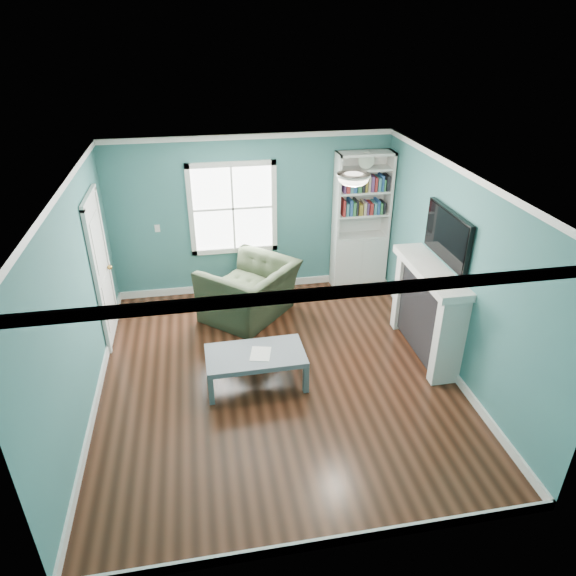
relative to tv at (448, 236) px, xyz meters
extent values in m
plane|color=black|center=(-2.20, -0.20, -1.72)|extent=(5.00, 5.00, 0.00)
plane|color=teal|center=(-2.20, 2.30, -0.43)|extent=(4.50, 0.00, 4.50)
plane|color=teal|center=(-2.20, -2.70, -0.43)|extent=(4.50, 0.00, 4.50)
plane|color=teal|center=(-4.45, -0.20, -0.43)|extent=(0.00, 5.00, 5.00)
plane|color=teal|center=(0.05, -0.20, -0.43)|extent=(0.00, 5.00, 5.00)
plane|color=white|center=(-2.20, -0.20, 0.88)|extent=(5.00, 5.00, 0.00)
cube|color=white|center=(-2.20, 2.28, -1.66)|extent=(4.50, 0.03, 0.12)
cube|color=white|center=(-2.20, -2.69, -1.66)|extent=(4.50, 0.03, 0.12)
cube|color=white|center=(-4.44, -0.20, -1.66)|extent=(0.03, 5.00, 0.12)
cube|color=white|center=(0.03, -0.20, -1.66)|extent=(0.03, 5.00, 0.12)
cube|color=white|center=(-2.20, 2.28, 0.84)|extent=(4.50, 0.04, 0.08)
cube|color=white|center=(-2.20, -2.68, 0.84)|extent=(4.50, 0.04, 0.08)
cube|color=white|center=(-4.43, -0.20, 0.84)|extent=(0.04, 5.00, 0.08)
cube|color=white|center=(0.03, -0.20, 0.84)|extent=(0.04, 5.00, 0.08)
cube|color=white|center=(-2.50, 2.29, -0.27)|extent=(1.24, 0.01, 1.34)
cube|color=white|center=(-3.16, 2.28, -0.27)|extent=(0.08, 0.06, 1.50)
cube|color=white|center=(-1.84, 2.28, -0.27)|extent=(0.08, 0.06, 1.50)
cube|color=white|center=(-2.50, 2.28, -0.98)|extent=(1.40, 0.06, 0.08)
cube|color=white|center=(-2.50, 2.28, 0.44)|extent=(1.40, 0.06, 0.08)
cube|color=white|center=(-2.50, 2.28, -0.27)|extent=(1.24, 0.03, 0.03)
cube|color=white|center=(-2.50, 2.28, -0.27)|extent=(0.03, 0.03, 1.34)
cube|color=silver|center=(-0.43, 2.10, -1.27)|extent=(0.90, 0.35, 0.90)
cube|color=silver|center=(-0.86, 2.10, -0.12)|extent=(0.04, 0.35, 1.40)
cube|color=silver|center=(0.00, 2.10, -0.12)|extent=(0.04, 0.35, 1.40)
cube|color=silver|center=(-0.43, 2.26, -0.12)|extent=(0.90, 0.02, 1.40)
cube|color=silver|center=(-0.43, 2.10, 0.55)|extent=(0.90, 0.35, 0.04)
cube|color=silver|center=(-0.43, 2.10, -0.80)|extent=(0.84, 0.33, 0.03)
cube|color=silver|center=(-0.43, 2.10, -0.42)|extent=(0.84, 0.33, 0.03)
cube|color=silver|center=(-0.43, 2.10, -0.04)|extent=(0.84, 0.33, 0.03)
cube|color=silver|center=(-0.43, 2.10, 0.32)|extent=(0.84, 0.33, 0.03)
cube|color=maroon|center=(-0.43, 2.08, -0.30)|extent=(0.70, 0.25, 0.22)
cube|color=teal|center=(-0.43, 2.08, 0.08)|extent=(0.70, 0.25, 0.22)
cylinder|color=beige|center=(-0.43, 2.05, 0.46)|extent=(0.26, 0.06, 0.26)
cube|color=black|center=(-0.11, 0.00, -1.12)|extent=(0.30, 1.20, 1.10)
cube|color=black|center=(-0.13, 0.00, -1.32)|extent=(0.22, 0.65, 0.70)
cube|color=silver|center=(-0.13, -0.67, -1.12)|extent=(0.36, 0.16, 1.20)
cube|color=silver|center=(-0.13, 0.67, -1.12)|extent=(0.36, 0.16, 1.20)
cube|color=silver|center=(-0.15, 0.00, -0.47)|extent=(0.44, 1.58, 0.10)
cube|color=black|center=(0.00, 0.00, 0.00)|extent=(0.06, 1.10, 0.65)
cube|color=silver|center=(-4.43, 1.20, -0.70)|extent=(0.04, 0.80, 2.05)
cube|color=white|center=(-4.42, 0.75, -0.70)|extent=(0.05, 0.08, 2.13)
cube|color=white|center=(-4.42, 1.65, -0.70)|extent=(0.05, 0.08, 2.13)
cube|color=white|center=(-4.42, 1.20, 0.36)|extent=(0.05, 0.98, 0.08)
sphere|color=#BF8C3F|center=(-4.37, 1.50, -0.77)|extent=(0.07, 0.07, 0.07)
ellipsoid|color=white|center=(-1.30, -0.10, 0.82)|extent=(0.34, 0.34, 0.15)
cylinder|color=white|center=(-1.30, -0.10, 0.86)|extent=(0.38, 0.38, 0.03)
cube|color=white|center=(-3.70, 2.28, -0.52)|extent=(0.08, 0.01, 0.12)
imported|color=black|center=(-2.37, 1.40, -1.15)|extent=(1.51, 1.54, 1.14)
cube|color=#505B61|center=(-3.06, -0.59, -1.54)|extent=(0.07, 0.07, 0.38)
cube|color=#505B61|center=(-1.90, -0.57, -1.54)|extent=(0.07, 0.07, 0.38)
cube|color=#505B61|center=(-3.07, 0.01, -1.54)|extent=(0.07, 0.07, 0.38)
cube|color=#505B61|center=(-1.91, 0.03, -1.54)|extent=(0.07, 0.07, 0.38)
cube|color=slate|center=(-2.49, -0.28, -1.31)|extent=(1.24, 0.69, 0.07)
cube|color=white|center=(-2.43, -0.30, -1.28)|extent=(0.31, 0.36, 0.00)
camera|label=1|loc=(-3.02, -5.51, 2.43)|focal=32.00mm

